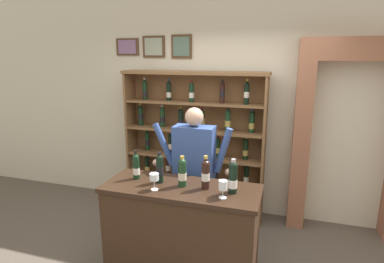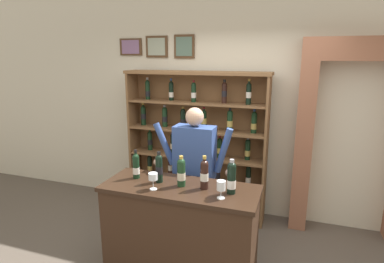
# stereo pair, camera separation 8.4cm
# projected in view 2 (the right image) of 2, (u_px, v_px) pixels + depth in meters

# --- Properties ---
(back_wall) EXTENTS (12.00, 0.19, 3.23)m
(back_wall) POSITION_uv_depth(u_px,v_px,m) (236.00, 98.00, 4.30)
(back_wall) COLOR beige
(back_wall) RESTS_ON ground
(wine_shelf) EXTENTS (1.93, 0.34, 1.98)m
(wine_shelf) POSITION_uv_depth(u_px,v_px,m) (197.00, 140.00, 4.29)
(wine_shelf) COLOR brown
(wine_shelf) RESTS_ON ground
(archway_doorway) EXTENTS (1.32, 0.45, 2.38)m
(archway_doorway) POSITION_uv_depth(u_px,v_px,m) (354.00, 130.00, 3.78)
(archway_doorway) COLOR #935B42
(archway_doorway) RESTS_ON ground
(tasting_counter) EXTENTS (1.46, 0.57, 1.00)m
(tasting_counter) POSITION_uv_depth(u_px,v_px,m) (180.00, 234.00, 3.04)
(tasting_counter) COLOR #382316
(tasting_counter) RESTS_ON ground
(shopkeeper) EXTENTS (0.91, 0.22, 1.65)m
(shopkeeper) POSITION_uv_depth(u_px,v_px,m) (194.00, 164.00, 3.44)
(shopkeeper) COLOR #2D3347
(shopkeeper) RESTS_ON ground
(tasting_bottle_brunello) EXTENTS (0.07, 0.07, 0.29)m
(tasting_bottle_brunello) POSITION_uv_depth(u_px,v_px,m) (136.00, 166.00, 3.10)
(tasting_bottle_brunello) COLOR black
(tasting_bottle_brunello) RESTS_ON tasting_counter
(tasting_bottle_prosecco) EXTENTS (0.07, 0.07, 0.30)m
(tasting_bottle_prosecco) POSITION_uv_depth(u_px,v_px,m) (159.00, 168.00, 2.99)
(tasting_bottle_prosecco) COLOR black
(tasting_bottle_prosecco) RESTS_ON tasting_counter
(tasting_bottle_vin_santo) EXTENTS (0.08, 0.08, 0.29)m
(tasting_bottle_vin_santo) POSITION_uv_depth(u_px,v_px,m) (181.00, 172.00, 2.90)
(tasting_bottle_vin_santo) COLOR #19381E
(tasting_bottle_vin_santo) RESTS_ON tasting_counter
(tasting_bottle_chianti) EXTENTS (0.07, 0.07, 0.31)m
(tasting_bottle_chianti) POSITION_uv_depth(u_px,v_px,m) (204.00, 174.00, 2.84)
(tasting_bottle_chianti) COLOR black
(tasting_bottle_chianti) RESTS_ON tasting_counter
(tasting_bottle_bianco) EXTENTS (0.08, 0.08, 0.31)m
(tasting_bottle_bianco) POSITION_uv_depth(u_px,v_px,m) (231.00, 178.00, 2.75)
(tasting_bottle_bianco) COLOR black
(tasting_bottle_bianco) RESTS_ON tasting_counter
(wine_glass_right) EXTENTS (0.08, 0.08, 0.16)m
(wine_glass_right) POSITION_uv_depth(u_px,v_px,m) (153.00, 177.00, 2.83)
(wine_glass_right) COLOR silver
(wine_glass_right) RESTS_ON tasting_counter
(wine_glass_left) EXTENTS (0.08, 0.08, 0.16)m
(wine_glass_left) POSITION_uv_depth(u_px,v_px,m) (221.00, 186.00, 2.65)
(wine_glass_left) COLOR silver
(wine_glass_left) RESTS_ON tasting_counter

